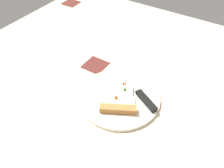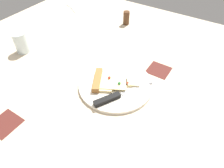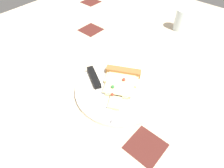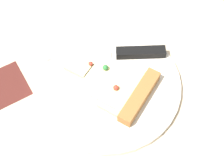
% 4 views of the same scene
% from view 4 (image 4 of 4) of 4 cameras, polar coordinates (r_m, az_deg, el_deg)
% --- Properties ---
extents(ground_plane, '(1.55, 1.55, 0.03)m').
position_cam_4_polar(ground_plane, '(0.63, 5.44, -4.00)').
color(ground_plane, '#C6B293').
rests_on(ground_plane, ground).
extents(plate, '(0.29, 0.29, 0.01)m').
position_cam_4_polar(plate, '(0.63, -0.82, -0.10)').
color(plate, silver).
rests_on(plate, ground_plane).
extents(pizza_slice, '(0.19, 0.15, 0.02)m').
position_cam_4_polar(pizza_slice, '(0.61, 1.26, -0.49)').
color(pizza_slice, beige).
rests_on(pizza_slice, plate).
extents(knife, '(0.13, 0.22, 0.02)m').
position_cam_4_polar(knife, '(0.66, 1.10, 5.36)').
color(knife, silver).
rests_on(knife, plate).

